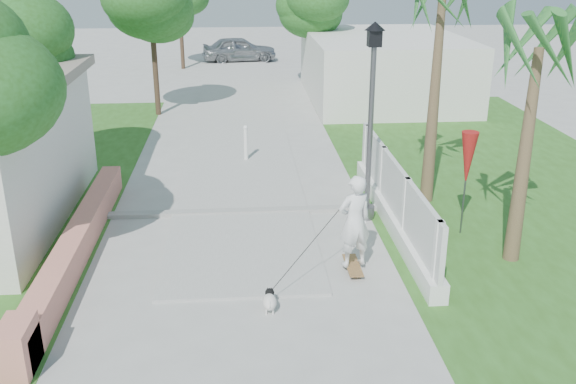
{
  "coord_description": "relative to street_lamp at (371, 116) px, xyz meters",
  "views": [
    {
      "loc": [
        0.01,
        -8.01,
        5.84
      ],
      "look_at": [
        1.0,
        4.45,
        1.1
      ],
      "focal_mm": 40.0,
      "sensor_mm": 36.0,
      "label": 1
    }
  ],
  "objects": [
    {
      "name": "tree_path_right",
      "position": [
        0.32,
        14.48,
        1.07
      ],
      "size": [
        3.0,
        3.0,
        4.79
      ],
      "color": "#4C3826",
      "rests_on": "ground"
    },
    {
      "name": "dog",
      "position": [
        -2.45,
        -3.9,
        -2.23
      ],
      "size": [
        0.26,
        0.54,
        0.37
      ],
      "rotation": [
        0.0,
        0.0,
        -0.06
      ],
      "color": "white",
      "rests_on": "ground"
    },
    {
      "name": "building_right",
      "position": [
        3.1,
        12.5,
        -1.13
      ],
      "size": [
        6.0,
        8.0,
        2.6
      ],
      "primitive_type": "cube",
      "color": "silver",
      "rests_on": "ground"
    },
    {
      "name": "parked_car",
      "position": [
        -2.74,
        22.48,
        -1.74
      ],
      "size": [
        4.23,
        2.18,
        1.38
      ],
      "primitive_type": "imported",
      "rotation": [
        0.0,
        0.0,
        1.71
      ],
      "color": "#B1B4B9",
      "rests_on": "ground"
    },
    {
      "name": "lattice_fence",
      "position": [
        0.5,
        -0.5,
        -1.88
      ],
      "size": [
        0.35,
        7.0,
        1.5
      ],
      "color": "white",
      "rests_on": "ground"
    },
    {
      "name": "skateboarder",
      "position": [
        -1.52,
        -2.97,
        -1.6
      ],
      "size": [
        2.07,
        1.71,
        1.94
      ],
      "rotation": [
        0.0,
        0.0,
        3.46
      ],
      "color": "olive",
      "rests_on": "ground"
    },
    {
      "name": "curb",
      "position": [
        -2.9,
        0.5,
        -2.38
      ],
      "size": [
        6.5,
        0.25,
        0.1
      ],
      "primitive_type": "cube",
      "color": "#999993",
      "rests_on": "ground"
    },
    {
      "name": "palm_near",
      "position": [
        2.5,
        -2.3,
        1.53
      ],
      "size": [
        1.8,
        1.8,
        4.7
      ],
      "color": "brown",
      "rests_on": "ground"
    },
    {
      "name": "bollard",
      "position": [
        -2.7,
        4.5,
        -1.84
      ],
      "size": [
        0.14,
        0.14,
        1.09
      ],
      "color": "white",
      "rests_on": "ground"
    },
    {
      "name": "patio_umbrella",
      "position": [
        1.9,
        -1.0,
        -0.74
      ],
      "size": [
        0.36,
        0.36,
        2.3
      ],
      "color": "#59595E",
      "rests_on": "ground"
    },
    {
      "name": "grass_right",
      "position": [
        4.1,
        2.5,
        -2.42
      ],
      "size": [
        8.0,
        20.0,
        0.01
      ],
      "primitive_type": "cube",
      "color": "#325E1D",
      "rests_on": "ground"
    },
    {
      "name": "path_strip",
      "position": [
        -2.9,
        14.5,
        -2.4
      ],
      "size": [
        3.2,
        36.0,
        0.06
      ],
      "primitive_type": "cube",
      "color": "#B7B7B2",
      "rests_on": "ground"
    },
    {
      "name": "street_lamp",
      "position": [
        0.0,
        0.0,
        0.0
      ],
      "size": [
        0.44,
        0.44,
        4.44
      ],
      "color": "#59595E",
      "rests_on": "ground"
    },
    {
      "name": "tree_path_left",
      "position": [
        -5.88,
        10.48,
        1.39
      ],
      "size": [
        3.4,
        3.4,
        5.23
      ],
      "color": "#4C3826",
      "rests_on": "ground"
    },
    {
      "name": "palm_far",
      "position": [
        1.7,
        1.0,
        2.06
      ],
      "size": [
        1.8,
        1.8,
        5.3
      ],
      "color": "brown",
      "rests_on": "ground"
    },
    {
      "name": "tree_left_mid",
      "position": [
        -8.38,
        2.98,
        1.07
      ],
      "size": [
        3.2,
        3.2,
        4.85
      ],
      "color": "#4C3826",
      "rests_on": "ground"
    },
    {
      "name": "pink_wall",
      "position": [
        -6.2,
        -1.95,
        -2.11
      ],
      "size": [
        0.45,
        8.2,
        0.8
      ],
      "color": "#DE8572",
      "rests_on": "ground"
    },
    {
      "name": "ground",
      "position": [
        -2.9,
        -5.5,
        -2.43
      ],
      "size": [
        90.0,
        90.0,
        0.0
      ],
      "primitive_type": "plane",
      "color": "#B7B7B2",
      "rests_on": "ground"
    }
  ]
}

